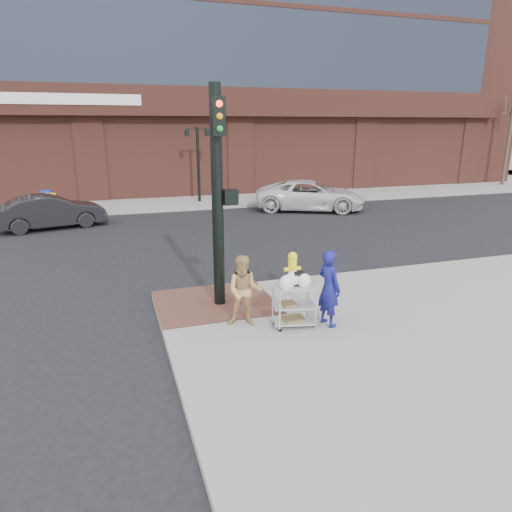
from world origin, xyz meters
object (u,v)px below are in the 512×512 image
object	(u,v)px
woman_blue	(329,288)
minivan_white	(310,195)
lamp_post	(198,156)
pedestrian_tan	(245,291)
sedan_dark	(51,212)
fire_hydrant	(292,269)
utility_cart	(294,302)
traffic_signal_pole	(219,192)

from	to	relation	value
woman_blue	minivan_white	world-z (taller)	woman_blue
lamp_post	pedestrian_tan	bearing A→B (deg)	-97.83
lamp_post	woman_blue	distance (m)	17.17
woman_blue	sedan_dark	size ratio (longest dim) A/B	0.38
lamp_post	fire_hydrant	distance (m)	14.84
pedestrian_tan	fire_hydrant	world-z (taller)	pedestrian_tan
sedan_dark	pedestrian_tan	bearing A→B (deg)	-172.50
fire_hydrant	minivan_white	bearing A→B (deg)	63.40
woman_blue	fire_hydrant	world-z (taller)	woman_blue
woman_blue	sedan_dark	xyz separation A→B (m)	(-6.66, 12.79, -0.26)
utility_cart	traffic_signal_pole	bearing A→B (deg)	124.60
traffic_signal_pole	utility_cart	xyz separation A→B (m)	(1.18, -1.71, -2.14)
woman_blue	utility_cart	world-z (taller)	woman_blue
lamp_post	utility_cart	size ratio (longest dim) A/B	3.33
pedestrian_tan	utility_cart	xyz separation A→B (m)	(0.98, -0.37, -0.22)
lamp_post	traffic_signal_pole	xyz separation A→B (m)	(-2.48, -15.23, 0.21)
minivan_white	pedestrian_tan	bearing A→B (deg)	174.18
woman_blue	utility_cart	distance (m)	0.79
pedestrian_tan	utility_cart	bearing A→B (deg)	0.01
sedan_dark	minivan_white	xyz separation A→B (m)	(12.29, 0.52, 0.05)
fire_hydrant	traffic_signal_pole	bearing A→B (deg)	-165.70
sedan_dark	minivan_white	bearing A→B (deg)	-102.09
utility_cart	sedan_dark	bearing A→B (deg)	115.16
traffic_signal_pole	utility_cart	world-z (taller)	traffic_signal_pole
woman_blue	traffic_signal_pole	bearing A→B (deg)	30.06
lamp_post	traffic_signal_pole	distance (m)	15.43
minivan_white	utility_cart	xyz separation A→B (m)	(-6.35, -13.16, -0.08)
pedestrian_tan	utility_cart	size ratio (longest dim) A/B	1.28
sedan_dark	fire_hydrant	size ratio (longest dim) A/B	4.52
minivan_white	sedan_dark	bearing A→B (deg)	116.41
traffic_signal_pole	woman_blue	distance (m)	3.24
woman_blue	pedestrian_tan	distance (m)	1.78
traffic_signal_pole	utility_cart	distance (m)	2.98
fire_hydrant	lamp_post	bearing A→B (deg)	88.35
sedan_dark	utility_cart	size ratio (longest dim) A/B	3.65
traffic_signal_pole	minivan_white	bearing A→B (deg)	56.69
lamp_post	pedestrian_tan	distance (m)	16.80
woman_blue	lamp_post	bearing A→B (deg)	-17.51
traffic_signal_pole	fire_hydrant	distance (m)	3.04
lamp_post	fire_hydrant	bearing A→B (deg)	-91.65
utility_cart	minivan_white	bearing A→B (deg)	64.25
woman_blue	fire_hydrant	size ratio (longest dim) A/B	1.71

